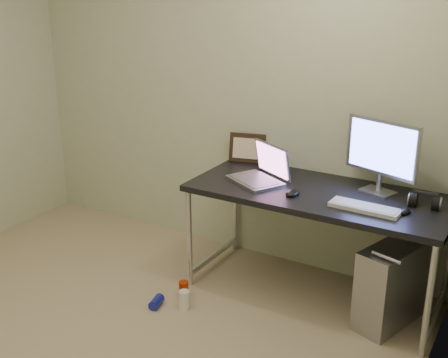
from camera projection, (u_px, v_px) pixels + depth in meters
wall_back at (224, 91)px, 4.16m from camera, size 3.50×0.02×2.50m
wall_right at (408, 222)px, 1.91m from camera, size 0.02×3.50×2.50m
desk at (318, 202)px, 3.62m from camera, size 1.66×0.73×0.75m
tower_computer at (392, 285)px, 3.44m from camera, size 0.36×0.55×0.56m
cable_a at (401, 239)px, 3.74m from camera, size 0.01×0.16×0.69m
cable_b at (414, 246)px, 3.69m from camera, size 0.02×0.11×0.71m
can_red at (184, 290)px, 3.78m from camera, size 0.09×0.09×0.12m
can_white at (184, 300)px, 3.65m from camera, size 0.08×0.08×0.13m
can_blue at (156, 302)px, 3.68m from camera, size 0.09×0.13×0.07m
laptop at (262, 173)px, 3.77m from camera, size 0.45×0.43×0.25m
monitor at (382, 151)px, 3.48m from camera, size 0.49×0.21×0.47m
keyboard at (365, 208)px, 3.30m from camera, size 0.42×0.15×0.02m
mouse_right at (404, 210)px, 3.25m from camera, size 0.09×0.12×0.04m
mouse_left at (293, 192)px, 3.53m from camera, size 0.08×0.13×0.04m
headphones at (425, 202)px, 3.34m from camera, size 0.18×0.11×0.12m
picture_frame at (247, 148)px, 4.14m from camera, size 0.28×0.14×0.22m
webcam at (276, 155)px, 4.04m from camera, size 0.05×0.04×0.12m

